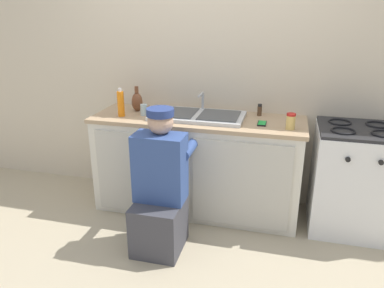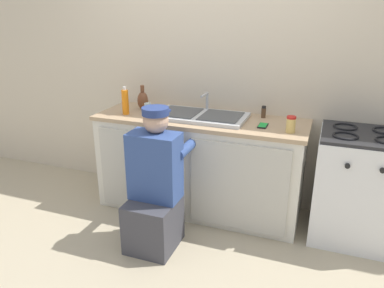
# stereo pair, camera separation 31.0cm
# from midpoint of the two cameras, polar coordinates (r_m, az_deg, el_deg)

# --- Properties ---
(ground_plane) EXTENTS (12.00, 12.00, 0.00)m
(ground_plane) POSITION_cam_midpoint_polar(r_m,az_deg,el_deg) (3.36, -3.13, -11.94)
(ground_plane) COLOR tan
(back_wall) EXTENTS (6.00, 0.10, 2.50)m
(back_wall) POSITION_cam_midpoint_polar(r_m,az_deg,el_deg) (3.51, -0.27, 11.42)
(back_wall) COLOR beige
(back_wall) RESTS_ON ground_plane
(counter_cabinet) EXTENTS (1.81, 0.62, 0.84)m
(counter_cabinet) POSITION_cam_midpoint_polar(r_m,az_deg,el_deg) (3.41, -1.80, -3.40)
(counter_cabinet) COLOR silver
(counter_cabinet) RESTS_ON ground_plane
(countertop) EXTENTS (1.85, 0.62, 0.03)m
(countertop) POSITION_cam_midpoint_polar(r_m,az_deg,el_deg) (3.27, -1.84, 3.73)
(countertop) COLOR tan
(countertop) RESTS_ON counter_cabinet
(sink_double_basin) EXTENTS (0.80, 0.44, 0.19)m
(sink_double_basin) POSITION_cam_midpoint_polar(r_m,az_deg,el_deg) (3.26, -1.83, 4.35)
(sink_double_basin) COLOR silver
(sink_double_basin) RESTS_ON countertop
(stove_range) EXTENTS (0.64, 0.62, 0.90)m
(stove_range) POSITION_cam_midpoint_polar(r_m,az_deg,el_deg) (3.32, 20.86, -5.04)
(stove_range) COLOR white
(stove_range) RESTS_ON ground_plane
(plumber_person) EXTENTS (0.42, 0.61, 1.10)m
(plumber_person) POSITION_cam_midpoint_polar(r_m,az_deg,el_deg) (2.87, -8.02, -7.47)
(plumber_person) COLOR #3F3F47
(plumber_person) RESTS_ON ground_plane
(spice_bottle_pepper) EXTENTS (0.04, 0.04, 0.10)m
(spice_bottle_pepper) POSITION_cam_midpoint_polar(r_m,az_deg,el_deg) (3.33, 7.66, 5.11)
(spice_bottle_pepper) COLOR #513823
(spice_bottle_pepper) RESTS_ON countertop
(vase_decorative) EXTENTS (0.10, 0.10, 0.23)m
(vase_decorative) POSITION_cam_midpoint_polar(r_m,az_deg,el_deg) (3.51, -10.90, 6.35)
(vase_decorative) COLOR brown
(vase_decorative) RESTS_ON countertop
(cell_phone) EXTENTS (0.07, 0.14, 0.01)m
(cell_phone) POSITION_cam_midpoint_polar(r_m,az_deg,el_deg) (3.10, 7.83, 3.09)
(cell_phone) COLOR black
(cell_phone) RESTS_ON countertop
(condiment_jar) EXTENTS (0.07, 0.07, 0.13)m
(condiment_jar) POSITION_cam_midpoint_polar(r_m,az_deg,el_deg) (2.99, 11.98, 3.36)
(condiment_jar) COLOR #DBB760
(condiment_jar) RESTS_ON countertop
(water_glass) EXTENTS (0.06, 0.06, 0.10)m
(water_glass) POSITION_cam_midpoint_polar(r_m,az_deg,el_deg) (3.37, -10.00, 5.12)
(water_glass) COLOR #ADC6CC
(water_glass) RESTS_ON countertop
(soap_bottle_orange) EXTENTS (0.06, 0.06, 0.25)m
(soap_bottle_orange) POSITION_cam_midpoint_polar(r_m,az_deg,el_deg) (3.36, -13.42, 5.98)
(soap_bottle_orange) COLOR orange
(soap_bottle_orange) RESTS_ON countertop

